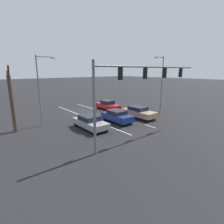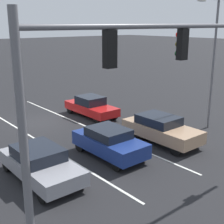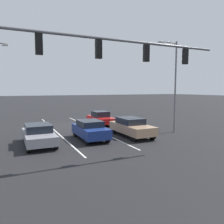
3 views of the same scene
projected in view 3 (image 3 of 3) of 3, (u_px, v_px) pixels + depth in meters
The scene contains 9 objects.
ground_plane at pixel (67, 125), 23.72m from camera, with size 240.00×240.00×0.00m, color black.
lane_stripe_left_divider at pixel (92, 128), 21.92m from camera, with size 0.12×17.75×0.01m, color silver.
lane_stripe_center_divider at pixel (55, 131), 20.36m from camera, with size 0.12×17.75×0.01m, color silver.
car_navy_midlane_front at pixel (90, 130), 16.92m from camera, with size 1.85×4.11×1.49m.
car_gray_rightlane_front at pixel (39, 134), 15.32m from camera, with size 1.93×4.59×1.44m.
car_tan_leftlane_front at pixel (131, 127), 18.10m from camera, with size 1.92×4.63×1.53m.
car_red_leftlane_second at pixel (101, 118), 24.15m from camera, with size 1.76×4.47×1.47m.
traffic_signal_gantry at pixel (85, 60), 10.83m from camera, with size 13.28×0.37×6.90m.
street_lamp_left_shoulder at pixel (174, 81), 19.25m from camera, with size 1.99×0.24×8.04m.
Camera 3 is at (5.65, 23.27, 3.89)m, focal length 35.00 mm.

